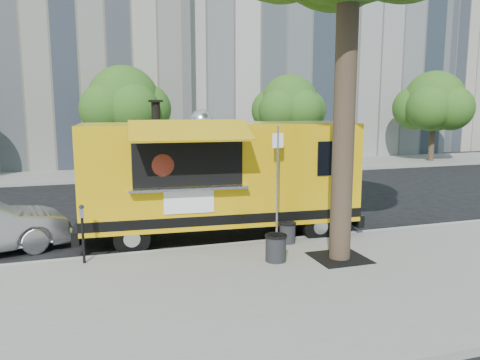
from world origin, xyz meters
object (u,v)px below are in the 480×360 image
Objects in this scene: far_tree_b at (124,102)px; far_tree_d at (434,101)px; trash_bin_left at (276,247)px; parking_meter at (82,227)px; trash_bin_right at (287,232)px; far_tree_c at (289,104)px; sign_post at (277,180)px; food_truck at (218,175)px.

far_tree_d is at bearing -0.30° from far_tree_b.
far_tree_b is 9.04× the size of trash_bin_left.
parking_meter is 4.98m from trash_bin_right.
sign_post is (-6.45, -13.95, -1.87)m from far_tree_c.
far_tree_b is 1.06× the size of far_tree_c.
far_tree_b reaches higher than food_truck.
parking_meter is (-21.00, -13.95, -2.91)m from far_tree_d.
far_tree_d is at bearing 1.15° from far_tree_c.
far_tree_b is at bearing 97.94° from trash_bin_left.
far_tree_b is 14.61m from sign_post.
trash_bin_left is at bearing -73.38° from food_truck.
trash_bin_right is at bearing -113.83° from far_tree_c.
sign_post is 4.93× the size of trash_bin_left.
far_tree_c reaches higher than trash_bin_left.
food_truck is 3.06m from trash_bin_left.
sign_post reaches higher than parking_meter.
sign_post is at bearing -139.30° from far_tree_d.
far_tree_d is (10.00, 0.20, 0.17)m from far_tree_c.
food_truck reaches higher than trash_bin_right.
trash_bin_left is at bearing -114.72° from far_tree_c.
trash_bin_left reaches higher than trash_bin_right.
sign_post is (2.55, -14.25, -1.98)m from far_tree_b.
far_tree_c is at bearing 62.95° from food_truck.
far_tree_c is 0.92× the size of far_tree_d.
food_truck is at bearing 120.53° from sign_post.
trash_bin_right is (0.83, 1.24, -0.04)m from trash_bin_left.
far_tree_d reaches higher than trash_bin_right.
far_tree_d is 9.27× the size of trash_bin_left.
far_tree_c is 17.82m from parking_meter.
far_tree_c is 0.68× the size of food_truck.
trash_bin_right is (-16.05, -13.90, -3.45)m from far_tree_d.
trash_bin_right is (4.95, 0.05, -0.55)m from parking_meter.
food_truck reaches higher than parking_meter.
sign_post is 1.49m from trash_bin_right.
parking_meter is at bearing -152.37° from food_truck.
far_tree_c reaches higher than parking_meter.
parking_meter is at bearing -98.10° from far_tree_b.
parking_meter is at bearing 163.94° from trash_bin_left.
parking_meter is (-11.00, -13.75, -2.74)m from far_tree_c.
far_tree_c is 16.76m from trash_bin_left.
far_tree_b is 0.71× the size of food_truck.
sign_post is 2.25× the size of parking_meter.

